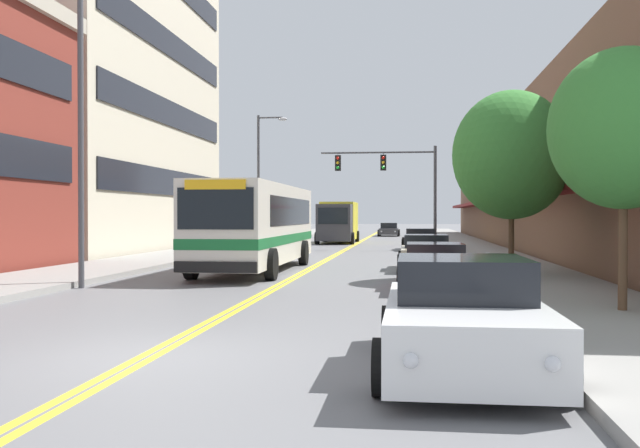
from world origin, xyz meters
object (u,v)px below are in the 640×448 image
object	(u,v)px
city_bus	(257,223)
box_truck	(338,221)
car_white_parked_right_foreground	(463,319)
traffic_signal_mast	(394,175)
car_red_parked_right_far	(435,267)
car_dark_grey_moving_lead	(389,230)
fire_hydrant	(487,266)
street_lamp_left_near	(90,95)
street_lamp_left_far	(262,170)
car_charcoal_parked_right_end	(420,240)
car_champagne_parked_right_mid	(426,254)
street_tree_right_mid	(512,155)
car_beige_parked_left_far	(249,243)
car_slate_blue_parked_left_mid	(277,238)
street_tree_right_near	(623,129)

from	to	relation	value
city_bus	box_truck	bearing A→B (deg)	89.19
city_bus	car_white_parked_right_foreground	world-z (taller)	city_bus
car_white_parked_right_foreground	traffic_signal_mast	bearing A→B (deg)	92.74
car_red_parked_right_far	car_dark_grey_moving_lead	size ratio (longest dim) A/B	1.04
box_truck	fire_hydrant	distance (m)	31.47
car_white_parked_right_foreground	street_lamp_left_near	world-z (taller)	street_lamp_left_near
box_truck	street_lamp_left_far	distance (m)	10.73
car_dark_grey_moving_lead	traffic_signal_mast	xyz separation A→B (m)	(1.06, -27.69, 3.76)
car_charcoal_parked_right_end	street_lamp_left_near	distance (m)	25.37
car_dark_grey_moving_lead	street_lamp_left_near	bearing A→B (deg)	-97.59
car_red_parked_right_far	street_lamp_left_near	world-z (taller)	street_lamp_left_near
car_champagne_parked_right_mid	street_tree_right_mid	size ratio (longest dim) A/B	0.75
box_truck	car_dark_grey_moving_lead	bearing A→B (deg)	79.89
car_red_parked_right_far	traffic_signal_mast	bearing A→B (deg)	94.13
car_beige_parked_left_far	car_white_parked_right_foreground	bearing A→B (deg)	-71.46
street_lamp_left_near	street_lamp_left_far	xyz separation A→B (m)	(-0.05, 23.35, -0.61)
car_champagne_parked_right_mid	box_truck	world-z (taller)	box_truck
car_charcoal_parked_right_end	fire_hydrant	distance (m)	20.79
car_slate_blue_parked_left_mid	traffic_signal_mast	distance (m)	8.31
car_white_parked_right_foreground	car_dark_grey_moving_lead	world-z (taller)	car_white_parked_right_foreground
car_beige_parked_left_far	street_tree_right_near	size ratio (longest dim) A/B	0.97
city_bus	car_red_parked_right_far	distance (m)	8.36
city_bus	car_champagne_parked_right_mid	xyz separation A→B (m)	(6.13, 1.01, -1.14)
city_bus	car_slate_blue_parked_left_mid	distance (m)	18.28
car_red_parked_right_far	car_charcoal_parked_right_end	world-z (taller)	car_charcoal_parked_right_end
street_lamp_left_far	street_tree_right_near	world-z (taller)	street_lamp_left_far
car_dark_grey_moving_lead	street_lamp_left_far	size ratio (longest dim) A/B	0.59
car_dark_grey_moving_lead	car_beige_parked_left_far	bearing A→B (deg)	-100.12
car_red_parked_right_far	traffic_signal_mast	world-z (taller)	traffic_signal_mast
car_champagne_parked_right_mid	box_truck	distance (m)	25.83
car_champagne_parked_right_mid	city_bus	bearing A→B (deg)	-170.66
car_dark_grey_moving_lead	box_truck	bearing A→B (deg)	-100.11
car_beige_parked_left_far	street_tree_right_near	distance (m)	24.41
street_lamp_left_near	street_tree_right_near	xyz separation A→B (m)	(12.82, -4.26, -1.63)
car_slate_blue_parked_left_mid	fire_hydrant	distance (m)	24.74
car_beige_parked_left_far	street_tree_right_mid	size ratio (longest dim) A/B	0.86
street_tree_right_near	box_truck	bearing A→B (deg)	103.95
city_bus	street_lamp_left_far	world-z (taller)	street_lamp_left_far
car_white_parked_right_foreground	car_red_parked_right_far	world-z (taller)	car_white_parked_right_foreground
car_beige_parked_left_far	car_dark_grey_moving_lead	distance (m)	34.77
car_champagne_parked_right_mid	car_red_parked_right_far	distance (m)	6.47
car_slate_blue_parked_left_mid	box_truck	distance (m)	8.70
car_champagne_parked_right_mid	street_lamp_left_far	distance (m)	18.63
street_lamp_left_near	street_tree_right_mid	size ratio (longest dim) A/B	1.58
car_charcoal_parked_right_end	traffic_signal_mast	world-z (taller)	traffic_signal_mast
car_charcoal_parked_right_end	car_dark_grey_moving_lead	world-z (taller)	car_dark_grey_moving_lead
car_beige_parked_left_far	car_white_parked_right_foreground	distance (m)	27.42
car_champagne_parked_right_mid	box_truck	size ratio (longest dim) A/B	0.62
car_white_parked_right_foreground	street_tree_right_near	xyz separation A→B (m)	(3.42, 5.05, 3.02)
car_beige_parked_left_far	car_champagne_parked_right_mid	size ratio (longest dim) A/B	1.14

